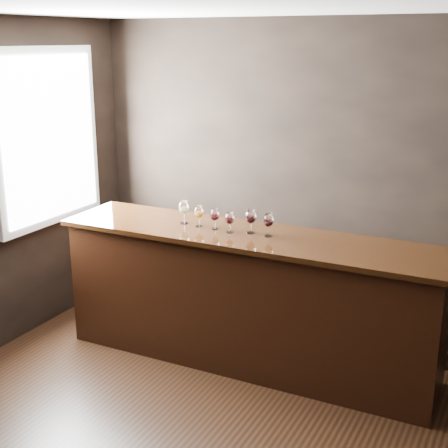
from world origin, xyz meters
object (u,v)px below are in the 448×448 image
at_px(glass_white, 184,208).
at_px(glass_red_d, 268,221).
at_px(glass_red_a, 215,215).
at_px(glass_red_b, 230,219).
at_px(bar_counter, 248,301).
at_px(glass_red_c, 251,217).
at_px(glass_amber, 199,212).
at_px(back_bar_shelf, 388,298).

bearing_deg(glass_white, glass_red_d, 0.13).
relative_size(glass_red_a, glass_red_b, 1.02).
xyz_separation_m(bar_counter, glass_red_d, (0.16, 0.01, 0.71)).
distance_m(glass_red_a, glass_red_b, 0.15).
xyz_separation_m(glass_red_b, glass_red_c, (0.16, 0.06, 0.02)).
distance_m(glass_red_b, glass_red_c, 0.17).
height_order(glass_white, glass_red_c, same).
bearing_deg(glass_red_d, glass_amber, -178.15).
relative_size(bar_counter, glass_red_d, 16.52).
bearing_deg(glass_amber, glass_red_c, 4.08).
xyz_separation_m(glass_amber, glass_red_d, (0.62, 0.02, 0.01)).
xyz_separation_m(bar_counter, glass_red_c, (0.00, 0.03, 0.71)).
height_order(glass_red_a, glass_red_b, glass_red_a).
bearing_deg(glass_red_a, glass_red_c, 6.88).
distance_m(bar_counter, back_bar_shelf, 1.25).
bearing_deg(glass_red_d, glass_red_a, -177.01).
xyz_separation_m(glass_red_a, glass_red_d, (0.46, 0.02, 0.01)).
xyz_separation_m(glass_white, glass_red_c, (0.61, 0.01, 0.00)).
bearing_deg(glass_amber, glass_red_d, 1.85).
bearing_deg(glass_red_b, bar_counter, 13.16).
distance_m(glass_white, glass_amber, 0.16).
xyz_separation_m(glass_red_a, glass_red_b, (0.15, -0.03, -0.00)).
xyz_separation_m(glass_amber, glass_red_c, (0.46, 0.03, 0.01)).
xyz_separation_m(bar_counter, glass_white, (-0.61, 0.01, 0.71)).
relative_size(glass_red_b, glass_red_c, 0.87).
height_order(glass_white, glass_red_a, glass_white).
bearing_deg(glass_red_b, glass_amber, 174.16).
relative_size(bar_counter, glass_amber, 17.30).
height_order(back_bar_shelf, glass_red_d, glass_red_d).
bearing_deg(back_bar_shelf, glass_white, -153.71).
distance_m(back_bar_shelf, glass_white, 1.93).
distance_m(glass_red_a, glass_red_d, 0.46).
relative_size(glass_white, glass_red_d, 1.05).
relative_size(back_bar_shelf, glass_red_a, 14.71).
distance_m(glass_white, glass_red_b, 0.46).
height_order(glass_red_a, glass_red_c, glass_red_c).
bearing_deg(glass_red_b, back_bar_shelf, 36.47).
distance_m(bar_counter, glass_red_a, 0.76).
distance_m(back_bar_shelf, glass_red_d, 1.37).
xyz_separation_m(glass_red_c, glass_red_d, (0.16, -0.01, -0.01)).
bearing_deg(glass_red_c, glass_red_d, -4.61).
distance_m(bar_counter, glass_red_c, 0.71).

